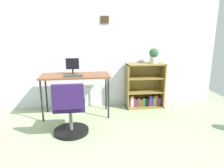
{
  "coord_description": "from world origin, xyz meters",
  "views": [
    {
      "loc": [
        -0.02,
        -1.94,
        1.51
      ],
      "look_at": [
        0.39,
        1.33,
        0.65
      ],
      "focal_mm": 33.39,
      "sensor_mm": 36.0,
      "label": 1
    }
  ],
  "objects": [
    {
      "name": "potted_plant_on_shelf",
      "position": [
        1.26,
        1.9,
        1.04
      ],
      "size": [
        0.18,
        0.18,
        0.29
      ],
      "color": "#B7B2A8",
      "rests_on": "bookshelf_low"
    },
    {
      "name": "office_chair",
      "position": [
        -0.27,
        0.92,
        0.35
      ],
      "size": [
        0.52,
        0.55,
        0.82
      ],
      "color": "black",
      "rests_on": "ground_plane"
    },
    {
      "name": "bookshelf_low",
      "position": [
        1.12,
        1.95,
        0.38
      ],
      "size": [
        0.74,
        0.3,
        0.88
      ],
      "color": "olive",
      "rests_on": "ground_plane"
    },
    {
      "name": "monitor",
      "position": [
        -0.26,
        1.71,
        0.89
      ],
      "size": [
        0.23,
        0.16,
        0.29
      ],
      "color": "#262628",
      "rests_on": "desk"
    },
    {
      "name": "wall_back",
      "position": [
        0.0,
        2.15,
        1.22
      ],
      "size": [
        5.2,
        0.12,
        2.43
      ],
      "color": "silver",
      "rests_on": "ground_plane"
    },
    {
      "name": "desk",
      "position": [
        -0.22,
        1.66,
        0.69
      ],
      "size": [
        1.19,
        0.5,
        0.75
      ],
      "color": "brown",
      "rests_on": "ground_plane"
    },
    {
      "name": "keyboard",
      "position": [
        -0.24,
        1.56,
        0.76
      ],
      "size": [
        0.32,
        0.14,
        0.02
      ],
      "primitive_type": "cube",
      "color": "#36362F",
      "rests_on": "desk"
    }
  ]
}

